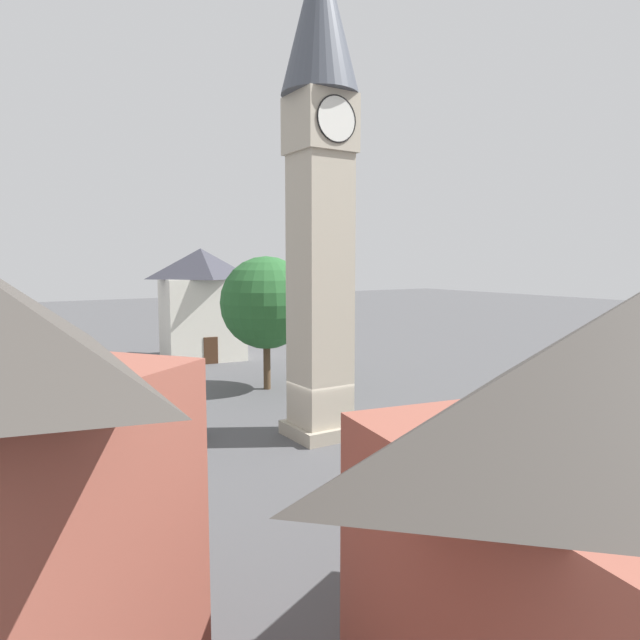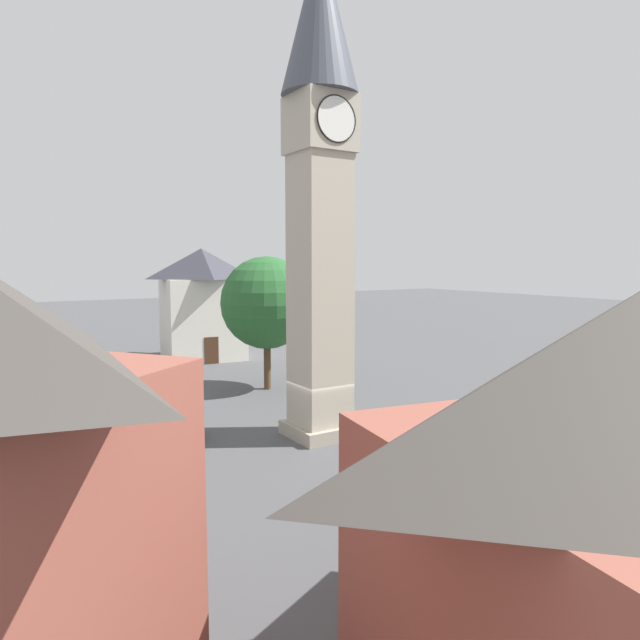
% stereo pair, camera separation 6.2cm
% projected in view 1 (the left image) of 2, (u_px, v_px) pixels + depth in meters
% --- Properties ---
extents(ground_plane, '(200.00, 200.00, 0.00)m').
position_uv_depth(ground_plane, '(320.00, 436.00, 25.92)').
color(ground_plane, '#4C4C4F').
extents(clock_tower, '(3.39, 3.39, 21.89)m').
position_uv_depth(clock_tower, '(320.00, 149.00, 24.58)').
color(clock_tower, '#A59C89').
rests_on(clock_tower, ground).
extents(car_blue_kerb, '(4.41, 3.56, 1.53)m').
position_uv_depth(car_blue_kerb, '(583.00, 411.00, 27.31)').
color(car_blue_kerb, red).
rests_on(car_blue_kerb, ground).
extents(car_silver_kerb, '(4.17, 1.89, 1.53)m').
position_uv_depth(car_silver_kerb, '(151.00, 427.00, 24.67)').
color(car_silver_kerb, silver).
rests_on(car_silver_kerb, ground).
extents(car_red_corner, '(4.02, 4.19, 1.53)m').
position_uv_depth(car_red_corner, '(472.00, 446.00, 22.15)').
color(car_red_corner, '#236B38').
rests_on(car_red_corner, ground).
extents(pedestrian, '(0.39, 0.46, 1.69)m').
position_uv_depth(pedestrian, '(166.00, 511.00, 15.84)').
color(pedestrian, black).
rests_on(pedestrian, ground).
extents(tree, '(5.70, 5.70, 8.26)m').
position_uv_depth(tree, '(266.00, 303.00, 34.80)').
color(tree, brown).
rests_on(tree, ground).
extents(building_shop_left, '(7.01, 6.45, 8.97)m').
position_uv_depth(building_shop_left, '(202.00, 303.00, 45.89)').
color(building_shop_left, silver).
rests_on(building_shop_left, ground).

